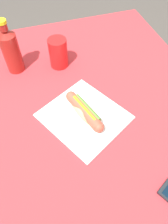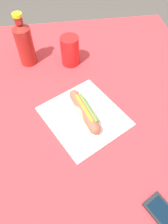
{
  "view_description": "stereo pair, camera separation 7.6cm",
  "coord_description": "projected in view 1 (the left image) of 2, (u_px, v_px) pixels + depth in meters",
  "views": [
    {
      "loc": [
        0.5,
        -0.19,
        1.41
      ],
      "look_at": [
        0.07,
        -0.06,
        0.8
      ],
      "focal_mm": 33.39,
      "sensor_mm": 36.0,
      "label": 1
    },
    {
      "loc": [
        0.52,
        -0.12,
        1.41
      ],
      "look_at": [
        0.07,
        -0.06,
        0.8
      ],
      "focal_mm": 33.39,
      "sensor_mm": 36.0,
      "label": 2
    }
  ],
  "objects": [
    {
      "name": "ground_plane",
      "position": [
        89.0,
        170.0,
        1.45
      ],
      "size": [
        6.0,
        6.0,
        0.0
      ],
      "primitive_type": "plane",
      "color": "#47423D",
      "rests_on": "ground"
    },
    {
      "name": "dining_table",
      "position": [
        92.0,
        117.0,
        0.94
      ],
      "size": [
        1.18,
        0.94,
        0.77
      ],
      "color": "brown",
      "rests_on": "ground"
    },
    {
      "name": "paper_wrapper",
      "position": [
        84.0,
        116.0,
        0.78
      ],
      "size": [
        0.37,
        0.36,
        0.01
      ],
      "primitive_type": "cube",
      "rotation": [
        0.0,
        0.0,
        0.49
      ],
      "color": "silver",
      "rests_on": "dining_table"
    },
    {
      "name": "hot_dog",
      "position": [
        84.0,
        111.0,
        0.75
      ],
      "size": [
        0.2,
        0.09,
        0.05
      ],
      "color": "#E5BC75",
      "rests_on": "paper_wrapper"
    },
    {
      "name": "soda_bottle",
      "position": [
        11.0,
        50.0,
        0.86
      ],
      "size": [
        0.07,
        0.07,
        0.23
      ],
      "color": "maroon",
      "rests_on": "dining_table"
    },
    {
      "name": "drinking_cup",
      "position": [
        58.0,
        53.0,
        0.9
      ],
      "size": [
        0.08,
        0.08,
        0.13
      ],
      "primitive_type": "cylinder",
      "color": "red",
      "rests_on": "dining_table"
    }
  ]
}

